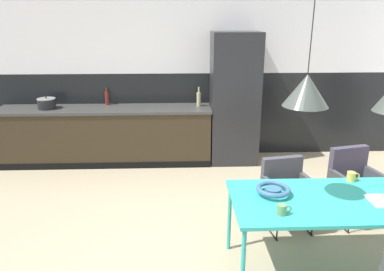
{
  "coord_description": "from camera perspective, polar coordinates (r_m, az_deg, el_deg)",
  "views": [
    {
      "loc": [
        -0.43,
        -2.91,
        2.21
      ],
      "look_at": [
        -0.28,
        0.87,
        0.99
      ],
      "focal_mm": 34.47,
      "sensor_mm": 36.0,
      "label": 1
    }
  ],
  "objects": [
    {
      "name": "refrigerator_column",
      "position": [
        5.75,
        6.57,
        5.63
      ],
      "size": [
        0.72,
        0.6,
        2.01
      ],
      "primitive_type": "cube",
      "color": "#232326",
      "rests_on": "ground"
    },
    {
      "name": "mug_white_ceramic",
      "position": [
        3.8,
        23.45,
        -5.85
      ],
      "size": [
        0.12,
        0.08,
        0.09
      ],
      "color": "gold",
      "rests_on": "dining_table"
    },
    {
      "name": "fruit_bowl",
      "position": [
        3.31,
        12.45,
        -8.19
      ],
      "size": [
        0.3,
        0.3,
        0.07
      ],
      "color": "#33607F",
      "rests_on": "dining_table"
    },
    {
      "name": "back_wall_panel_upper",
      "position": [
        5.93,
        1.99,
        16.19
      ],
      "size": [
        6.67,
        0.12,
        1.36
      ],
      "primitive_type": "cube",
      "color": "white",
      "rests_on": "back_wall_splashback_dark"
    },
    {
      "name": "bottle_wine_green",
      "position": [
        5.76,
        1.05,
        5.72
      ],
      "size": [
        0.07,
        0.07,
        0.3
      ],
      "color": "tan",
      "rests_on": "kitchen_counter"
    },
    {
      "name": "cooking_pot",
      "position": [
        6.02,
        -21.57,
        4.63
      ],
      "size": [
        0.27,
        0.27,
        0.18
      ],
      "color": "black",
      "rests_on": "kitchen_counter"
    },
    {
      "name": "pendant_lamp_over_table_near",
      "position": [
        2.96,
        17.27,
        6.69
      ],
      "size": [
        0.35,
        0.35,
        1.12
      ],
      "color": "black"
    },
    {
      "name": "bottle_spice_small",
      "position": [
        6.01,
        -13.01,
        5.69
      ],
      "size": [
        0.06,
        0.06,
        0.27
      ],
      "color": "maroon",
      "rests_on": "kitchen_counter"
    },
    {
      "name": "armchair_by_stool",
      "position": [
        4.49,
        23.72,
        -5.76
      ],
      "size": [
        0.57,
        0.56,
        0.83
      ],
      "rotation": [
        0.0,
        0.0,
        3.37
      ],
      "color": "#3D3E41",
      "rests_on": "ground"
    },
    {
      "name": "mug_tall_blue",
      "position": [
        3.02,
        13.79,
        -11.06
      ],
      "size": [
        0.12,
        0.08,
        0.08
      ],
      "color": "#5B8456",
      "rests_on": "dining_table"
    },
    {
      "name": "back_wall_splashback_dark",
      "position": [
        6.12,
        1.86,
        3.36
      ],
      "size": [
        6.67,
        0.12,
        1.36
      ],
      "primitive_type": "cube",
      "color": "black",
      "rests_on": "ground"
    },
    {
      "name": "armchair_head_of_table",
      "position": [
        4.12,
        14.37,
        -7.36
      ],
      "size": [
        0.56,
        0.55,
        0.76
      ],
      "rotation": [
        0.0,
        0.0,
        3.32
      ],
      "color": "#3D3E41",
      "rests_on": "ground"
    },
    {
      "name": "ground_plane",
      "position": [
        3.68,
        5.21,
        -19.14
      ],
      "size": [
        8.67,
        8.67,
        0.0
      ],
      "primitive_type": "plane",
      "color": "tan"
    },
    {
      "name": "kitchen_counter",
      "position": [
        5.93,
        -13.14,
        0.03
      ],
      "size": [
        3.28,
        0.63,
        0.88
      ],
      "color": "#32281A",
      "rests_on": "ground"
    },
    {
      "name": "dining_table",
      "position": [
        3.43,
        21.3,
        -9.75
      ],
      "size": [
        1.78,
        0.84,
        0.73
      ],
      "color": "teal",
      "rests_on": "ground"
    }
  ]
}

